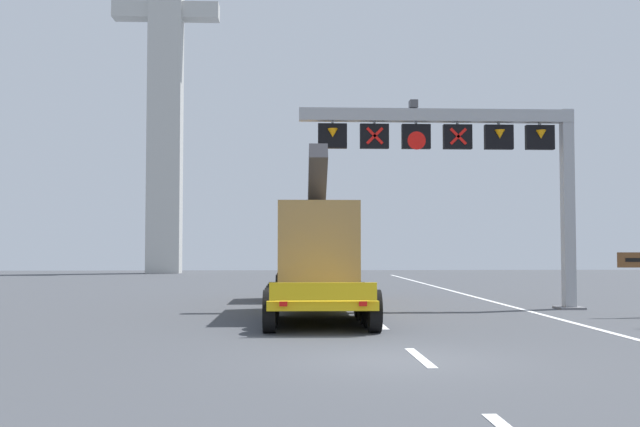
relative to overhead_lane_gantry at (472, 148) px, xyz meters
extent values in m
plane|color=#424449|center=(-4.50, -11.45, -5.73)|extent=(112.00, 112.00, 0.00)
cube|color=silver|center=(-3.95, -11.21, -5.72)|extent=(0.20, 2.60, 0.01)
cube|color=silver|center=(-3.95, -4.97, -5.72)|extent=(0.20, 2.60, 0.01)
cube|color=silver|center=(-3.95, 1.26, -5.72)|extent=(0.20, 2.60, 0.01)
cube|color=silver|center=(-3.95, 7.50, -5.72)|extent=(0.20, 2.60, 0.01)
cube|color=silver|center=(-3.95, 13.74, -5.72)|extent=(0.20, 2.60, 0.01)
cube|color=silver|center=(-3.95, 19.97, -5.72)|extent=(0.20, 2.60, 0.01)
cube|color=silver|center=(-3.95, 26.21, -5.72)|extent=(0.20, 2.60, 0.01)
cube|color=silver|center=(-3.95, 32.45, -5.72)|extent=(0.20, 2.60, 0.01)
cube|color=silver|center=(-3.95, 38.69, -5.72)|extent=(0.20, 2.60, 0.01)
cube|color=silver|center=(1.70, 0.55, -5.72)|extent=(0.20, 63.00, 0.01)
cube|color=#9EA0A5|center=(3.45, 0.00, -2.16)|extent=(0.40, 0.40, 7.13)
cube|color=slate|center=(3.45, 0.00, -5.69)|extent=(0.90, 0.90, 0.08)
cube|color=#9EA0A5|center=(-1.25, 0.00, 1.16)|extent=(9.81, 0.44, 0.44)
cube|color=#4C4C51|center=(-2.09, 0.00, 1.56)|extent=(0.28, 0.40, 0.28)
cube|color=black|center=(2.47, 0.00, 0.40)|extent=(1.02, 0.24, 0.88)
cube|color=#9EA0A5|center=(2.47, 0.00, 0.89)|extent=(0.08, 0.08, 0.16)
cone|color=orange|center=(2.47, -0.13, 0.49)|extent=(0.37, 0.37, 0.31)
cube|color=black|center=(0.98, 0.00, 0.40)|extent=(1.02, 0.24, 0.88)
cube|color=#9EA0A5|center=(0.98, 0.00, 0.89)|extent=(0.08, 0.08, 0.16)
cone|color=orange|center=(0.98, -0.13, 0.49)|extent=(0.37, 0.37, 0.31)
cube|color=black|center=(-0.51, 0.00, 0.40)|extent=(1.02, 0.24, 0.88)
cube|color=#9EA0A5|center=(-0.51, 0.00, 0.89)|extent=(0.08, 0.08, 0.16)
cube|color=red|center=(-0.51, -0.13, 0.40)|extent=(0.62, 0.02, 0.62)
cube|color=red|center=(-0.51, -0.13, 0.40)|extent=(0.62, 0.02, 0.62)
cube|color=black|center=(-2.00, 0.00, 0.40)|extent=(1.02, 0.24, 0.88)
cube|color=#9EA0A5|center=(-2.00, 0.00, 0.89)|extent=(0.08, 0.08, 0.16)
cone|color=red|center=(-2.00, -0.13, 0.24)|extent=(0.65, 0.02, 0.65)
cube|color=black|center=(-3.49, 0.00, 0.40)|extent=(1.02, 0.24, 0.88)
cube|color=#9EA0A5|center=(-3.49, 0.00, 0.89)|extent=(0.08, 0.08, 0.16)
cube|color=red|center=(-3.49, -0.13, 0.40)|extent=(0.62, 0.02, 0.62)
cube|color=red|center=(-3.49, -0.13, 0.40)|extent=(0.62, 0.02, 0.62)
cube|color=black|center=(-4.98, 0.00, 0.40)|extent=(1.02, 0.24, 0.88)
cube|color=#9EA0A5|center=(-4.98, 0.00, 0.89)|extent=(0.08, 0.08, 0.16)
cone|color=orange|center=(-4.98, -0.13, 0.49)|extent=(0.37, 0.37, 0.31)
cube|color=yellow|center=(-5.63, -2.33, -5.00)|extent=(2.92, 10.43, 0.24)
cube|color=yellow|center=(-5.69, -7.61, -4.63)|extent=(2.66, 0.11, 0.44)
cylinder|color=black|center=(-7.03, -6.82, -5.18)|extent=(0.33, 1.10, 1.10)
cylinder|color=black|center=(-4.33, -6.85, -5.18)|extent=(0.33, 1.10, 1.10)
cylinder|color=black|center=(-7.02, -5.77, -5.18)|extent=(0.33, 1.10, 1.10)
cylinder|color=black|center=(-4.32, -5.80, -5.18)|extent=(0.33, 1.10, 1.10)
cylinder|color=black|center=(-7.01, -4.72, -5.18)|extent=(0.33, 1.10, 1.10)
cylinder|color=black|center=(-4.31, -4.75, -5.18)|extent=(0.33, 1.10, 1.10)
cylinder|color=black|center=(-7.00, -3.67, -5.18)|extent=(0.33, 1.10, 1.10)
cylinder|color=black|center=(-4.30, -3.70, -5.18)|extent=(0.33, 1.10, 1.10)
cylinder|color=black|center=(-6.99, -2.62, -5.18)|extent=(0.33, 1.10, 1.10)
cylinder|color=black|center=(-4.29, -2.65, -5.18)|extent=(0.33, 1.10, 1.10)
cube|color=orange|center=(-5.55, 4.77, -3.63)|extent=(2.61, 3.23, 3.10)
cube|color=black|center=(-5.55, 4.77, -2.93)|extent=(2.64, 3.25, 0.60)
cylinder|color=black|center=(-6.83, 5.66, -5.18)|extent=(0.35, 1.10, 1.10)
cylinder|color=black|center=(-4.25, 5.63, -5.18)|extent=(0.35, 1.10, 1.10)
cylinder|color=black|center=(-6.85, 3.66, -5.18)|extent=(0.35, 1.10, 1.10)
cylinder|color=black|center=(-4.28, 3.63, -5.18)|extent=(0.35, 1.10, 1.10)
cube|color=#9E7A47|center=(-5.63, -1.93, -3.53)|extent=(2.45, 5.75, 2.70)
cube|color=#2D2D33|center=(-5.64, -2.79, -1.58)|extent=(0.59, 2.95, 2.29)
cube|color=red|center=(-6.67, -7.64, -4.93)|extent=(0.20, 0.06, 0.12)
cube|color=red|center=(-4.71, -7.66, -4.93)|extent=(0.20, 0.06, 0.12)
cube|color=#B7B7B2|center=(-16.93, 36.84, 12.34)|extent=(2.80, 2.00, 36.13)
cube|color=#B7B7B2|center=(-16.93, 36.84, 16.67)|extent=(9.00, 1.60, 1.40)
camera|label=1|loc=(-6.61, -25.76, -3.54)|focal=41.24mm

